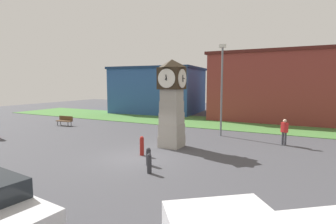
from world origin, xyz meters
TOP-DOWN VIEW (x-y plane):
  - ground_plane at (0.00, 0.00)m, footprint 77.65×77.65m
  - clock_tower at (0.57, 3.07)m, footprint 1.83×1.83m
  - bollard_near_tower at (1.85, -1.79)m, footprint 0.21×0.21m
  - bollard_mid_row at (1.22, -0.82)m, footprint 0.24×0.24m
  - bollard_far_row at (-0.03, 0.53)m, footprint 0.23×0.23m
  - bench at (-12.14, 5.92)m, footprint 1.64×0.66m
  - pedestrian_by_cars at (6.88, 6.85)m, footprint 0.47×0.42m
  - street_lamp_near_road at (2.38, 7.90)m, footprint 0.50×0.24m
  - warehouse_blue_far at (-10.04, 20.62)m, footprint 12.18×10.35m
  - storefront_low_left at (7.58, 19.68)m, footprint 18.54×8.97m
  - grass_verge_far at (-3.84, 14.24)m, footprint 46.59×7.89m

SIDE VIEW (x-z plane):
  - ground_plane at x=0.00m, z-range 0.00..0.00m
  - grass_verge_far at x=-3.84m, z-range 0.00..0.04m
  - bollard_mid_row at x=1.22m, z-range 0.01..0.90m
  - bollard_near_tower at x=1.85m, z-range 0.01..0.91m
  - bench at x=-12.14m, z-range 0.07..0.97m
  - bollard_far_row at x=-0.03m, z-range 0.01..1.09m
  - pedestrian_by_cars at x=6.88m, z-range 0.12..1.82m
  - clock_tower at x=0.57m, z-range 0.14..5.60m
  - warehouse_blue_far at x=-10.04m, z-range 0.01..6.14m
  - storefront_low_left at x=7.58m, z-range 0.01..7.32m
  - street_lamp_near_road at x=2.38m, z-range 0.50..7.37m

